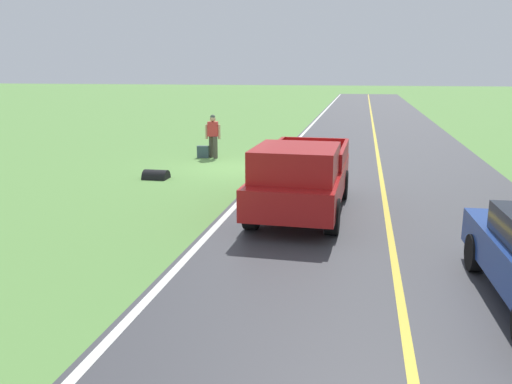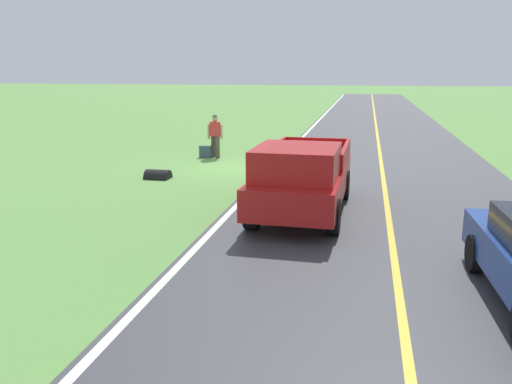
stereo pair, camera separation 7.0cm
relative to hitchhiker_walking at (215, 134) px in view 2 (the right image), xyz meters
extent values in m
plane|color=#609347|center=(-1.46, 2.03, -0.98)|extent=(200.00, 200.00, 0.00)
cube|color=#3D3D42|center=(-6.59, 2.03, -0.98)|extent=(8.14, 120.00, 0.00)
cube|color=silver|center=(-2.70, 2.03, -0.98)|extent=(0.16, 117.60, 0.00)
cube|color=gold|center=(-6.59, 2.03, -0.98)|extent=(0.14, 117.60, 0.00)
cylinder|color=#4C473D|center=(-0.12, 0.14, -0.54)|extent=(0.18, 0.18, 0.88)
cylinder|color=#4C473D|center=(0.12, -0.08, -0.54)|extent=(0.18, 0.18, 0.88)
cube|color=red|center=(0.00, 0.03, 0.19)|extent=(0.42, 0.30, 0.58)
sphere|color=tan|center=(0.00, 0.03, 0.59)|extent=(0.23, 0.23, 0.23)
sphere|color=#4C564C|center=(0.00, 0.03, 0.67)|extent=(0.20, 0.20, 0.20)
cube|color=black|center=(0.02, -0.17, 0.22)|extent=(0.34, 0.23, 0.44)
cylinder|color=tan|center=(-0.26, 0.03, 0.08)|extent=(0.10, 0.10, 0.58)
cylinder|color=tan|center=(0.25, 0.07, 0.08)|extent=(0.10, 0.10, 0.58)
cube|color=#384C56|center=(0.41, 0.12, -0.74)|extent=(0.48, 0.24, 0.48)
cube|color=#B21919|center=(-4.48, 7.50, -0.23)|extent=(2.13, 5.45, 0.70)
cube|color=#B21919|center=(-4.45, 8.69, 0.48)|extent=(1.89, 2.20, 0.72)
cube|color=black|center=(-4.45, 8.69, 0.55)|extent=(1.71, 1.34, 0.43)
cube|color=#B21919|center=(-5.44, 6.45, 0.34)|extent=(0.17, 3.03, 0.45)
cube|color=#B21919|center=(-3.56, 6.40, 0.34)|extent=(0.17, 3.03, 0.45)
cube|color=#B21919|center=(-4.54, 4.91, 0.34)|extent=(1.84, 0.14, 0.45)
cylinder|color=black|center=(-5.33, 9.27, -0.58)|extent=(0.32, 0.81, 0.80)
cylinder|color=black|center=(-3.54, 9.23, -0.58)|extent=(0.32, 0.81, 0.80)
cylinder|color=black|center=(-5.41, 5.98, -0.58)|extent=(0.32, 0.81, 0.80)
cylinder|color=black|center=(-3.61, 5.93, -0.58)|extent=(0.32, 0.81, 0.80)
cylinder|color=black|center=(-7.96, 10.90, -0.65)|extent=(0.26, 0.67, 0.66)
cylinder|color=black|center=(0.69, 4.44, -0.98)|extent=(0.80, 0.60, 0.60)
camera|label=1|loc=(-5.87, 20.31, 2.54)|focal=36.67mm
camera|label=2|loc=(-5.94, 20.29, 2.54)|focal=36.67mm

